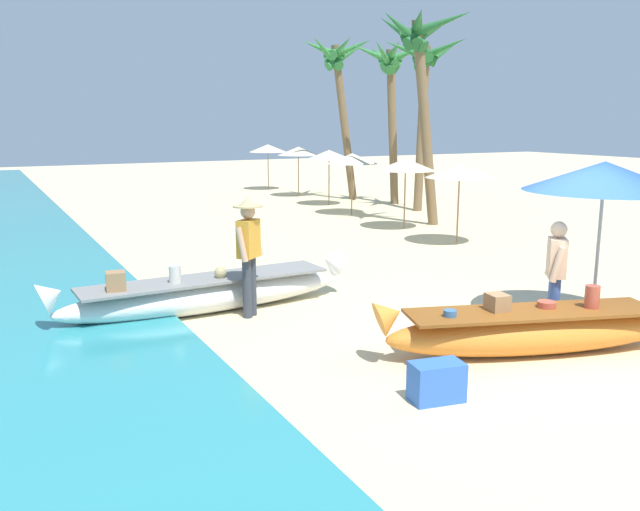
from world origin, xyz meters
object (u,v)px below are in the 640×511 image
Objects in this scene: boat_orange_foreground at (531,329)px; person_tourist_customer at (556,272)px; patio_umbrella_large at (604,177)px; palm_tree_tall_inland at (338,68)px; person_vendor_hatted at (249,248)px; palm_tree_far_behind at (391,72)px; palm_tree_leaning_seaward at (420,54)px; boat_white_midground at (206,293)px; palm_tree_mid_cluster at (426,72)px; cooler_box at (437,382)px.

person_tourist_customer is (0.81, 0.41, 0.58)m from boat_orange_foreground.
patio_umbrella_large is 0.40× the size of palm_tree_tall_inland.
palm_tree_far_behind is (9.37, 10.31, 3.47)m from person_vendor_hatted.
palm_tree_far_behind reaches higher than person_tourist_customer.
boat_white_midground is at bearing -145.74° from palm_tree_leaning_seaward.
palm_tree_mid_cluster is at bearing 65.04° from patio_umbrella_large.
cooler_box is (-8.85, -12.20, -4.18)m from palm_tree_mid_cluster.
person_tourist_customer is 0.27× the size of palm_tree_tall_inland.
person_vendor_hatted is at bearing -141.31° from palm_tree_leaning_seaward.
palm_tree_leaning_seaward reaches higher than person_vendor_hatted.
boat_white_midground is 14.53m from palm_tree_far_behind.
palm_tree_mid_cluster is (9.96, 7.90, 4.09)m from boat_white_midground.
palm_tree_leaning_seaward is (3.97, 8.64, 3.74)m from person_tourist_customer.
boat_orange_foreground is at bearing -117.86° from palm_tree_leaning_seaward.
person_tourist_customer reaches higher than cooler_box.
boat_orange_foreground is 4.81m from boat_white_midground.
cooler_box is (-6.74, -9.64, -4.42)m from palm_tree_leaning_seaward.
palm_tree_far_behind is at bearing 67.85° from cooler_box.
person_vendor_hatted reaches higher than boat_white_midground.
cooler_box is at bearing -124.95° from palm_tree_leaning_seaward.
palm_tree_tall_inland reaches higher than palm_tree_mid_cluster.
person_tourist_customer is at bearing -40.30° from boat_white_midground.
boat_orange_foreground is 2.56m from patio_umbrella_large.
patio_umbrella_large reaches higher than cooler_box.
person_tourist_customer is 0.27× the size of palm_tree_leaning_seaward.
boat_white_midground reaches higher than cooler_box.
boat_orange_foreground is at bearing -116.82° from palm_tree_far_behind.
patio_umbrella_large is at bearing 4.98° from person_tourist_customer.
palm_tree_far_behind reaches higher than boat_white_midground.
palm_tree_mid_cluster is (6.89, 11.60, 4.08)m from boat_orange_foreground.
patio_umbrella_large reaches higher than person_tourist_customer.
cooler_box is (-2.77, -1.01, -0.68)m from person_tourist_customer.
person_vendor_hatted is 14.36m from palm_tree_far_behind.
boat_orange_foreground is 1.73× the size of patio_umbrella_large.
person_tourist_customer is at bearing -118.51° from palm_tree_mid_cluster.
person_vendor_hatted reaches higher than person_tourist_customer.
patio_umbrella_large is at bearing 26.21° from cooler_box.
palm_tree_mid_cluster is 0.99× the size of palm_tree_far_behind.
boat_white_midground is at bearing -141.58° from palm_tree_mid_cluster.
person_vendor_hatted is 13.10m from palm_tree_mid_cluster.
person_tourist_customer is 3.03m from cooler_box.
boat_orange_foreground reaches higher than cooler_box.
palm_tree_leaning_seaward reaches higher than palm_tree_mid_cluster.
palm_tree_far_behind reaches higher than cooler_box.
palm_tree_tall_inland is 1.05× the size of palm_tree_far_behind.
patio_umbrella_large is at bearing -109.69° from palm_tree_leaning_seaward.
boat_white_midground is at bearing 133.94° from person_vendor_hatted.
palm_tree_mid_cluster reaches higher than boat_orange_foreground.
cooler_box is (-7.77, -15.94, -4.54)m from palm_tree_tall_inland.
patio_umbrella_large is at bearing 15.91° from boat_orange_foreground.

